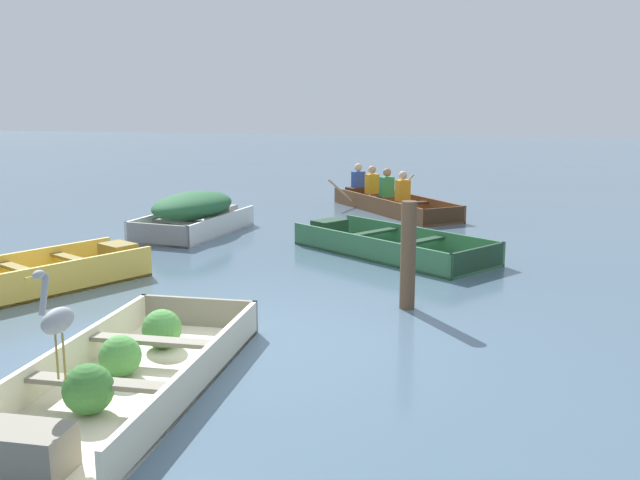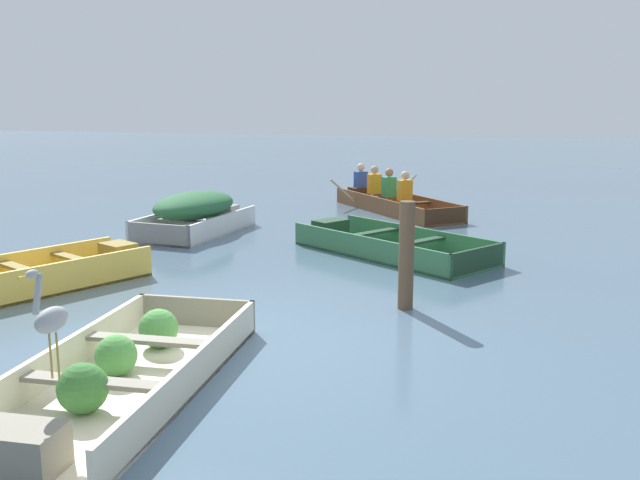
# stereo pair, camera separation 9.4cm
# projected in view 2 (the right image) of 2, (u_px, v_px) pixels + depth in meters

# --- Properties ---
(ground_plane) EXTENTS (80.00, 80.00, 0.00)m
(ground_plane) POSITION_uv_depth(u_px,v_px,m) (240.00, 342.00, 7.13)
(ground_plane) COLOR slate
(dinghy_cream_foreground) EXTENTS (1.39, 3.31, 0.43)m
(dinghy_cream_foreground) POSITION_uv_depth(u_px,v_px,m) (118.00, 375.00, 5.91)
(dinghy_cream_foreground) COLOR beige
(dinghy_cream_foreground) RESTS_ON ground
(skiff_white_near_moored) EXTENTS (1.51, 2.57, 0.75)m
(skiff_white_near_moored) POSITION_uv_depth(u_px,v_px,m) (195.00, 210.00, 12.80)
(skiff_white_near_moored) COLOR white
(skiff_white_near_moored) RESTS_ON ground
(skiff_yellow_mid_moored) EXTENTS (2.05, 2.66, 0.41)m
(skiff_yellow_mid_moored) POSITION_uv_depth(u_px,v_px,m) (58.00, 273.00, 9.30)
(skiff_yellow_mid_moored) COLOR #E5BC47
(skiff_yellow_mid_moored) RESTS_ON ground
(skiff_green_far_moored) EXTENTS (3.39, 2.90, 0.36)m
(skiff_green_far_moored) POSITION_uv_depth(u_px,v_px,m) (385.00, 246.00, 11.19)
(skiff_green_far_moored) COLOR #387047
(skiff_green_far_moored) RESTS_ON ground
(rowboat_wooden_brown_with_crew) EXTENTS (3.10, 3.51, 0.91)m
(rowboat_wooden_brown_with_crew) POSITION_uv_depth(u_px,v_px,m) (390.00, 200.00, 15.47)
(rowboat_wooden_brown_with_crew) COLOR brown
(rowboat_wooden_brown_with_crew) RESTS_ON ground
(heron_on_dinghy) EXTENTS (0.16, 0.45, 0.84)m
(heron_on_dinghy) POSITION_uv_depth(u_px,v_px,m) (50.00, 317.00, 4.99)
(heron_on_dinghy) COLOR olive
(heron_on_dinghy) RESTS_ON dinghy_cream_foreground
(mooring_post) EXTENTS (0.18, 0.18, 1.26)m
(mooring_post) POSITION_uv_depth(u_px,v_px,m) (406.00, 256.00, 8.15)
(mooring_post) COLOR brown
(mooring_post) RESTS_ON ground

